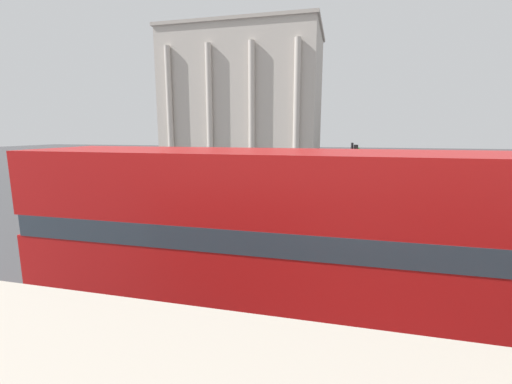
# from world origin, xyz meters

# --- Properties ---
(double_decker_bus) EXTENTS (10.89, 2.70, 4.15)m
(double_decker_bus) POSITION_xyz_m (-1.78, 4.34, 2.31)
(double_decker_bus) COLOR black
(double_decker_bus) RESTS_ON ground_plane
(plaza_building_left) EXTENTS (24.93, 16.79, 20.57)m
(plaza_building_left) POSITION_xyz_m (-16.63, 54.67, 10.29)
(plaza_building_left) COLOR #BCB2A8
(plaza_building_left) RESTS_ON ground_plane
(traffic_light_near) EXTENTS (0.42, 0.24, 3.88)m
(traffic_light_near) POSITION_xyz_m (1.43, 9.64, 2.53)
(traffic_light_near) COLOR black
(traffic_light_near) RESTS_ON ground_plane
(traffic_light_mid) EXTENTS (0.42, 0.24, 3.99)m
(traffic_light_mid) POSITION_xyz_m (-0.04, 15.06, 2.60)
(traffic_light_mid) COLOR black
(traffic_light_mid) RESTS_ON ground_plane
(pedestrian_yellow) EXTENTS (0.32, 0.32, 1.72)m
(pedestrian_yellow) POSITION_xyz_m (4.97, 11.16, 0.99)
(pedestrian_yellow) COLOR #282B33
(pedestrian_yellow) RESTS_ON ground_plane
(pedestrian_white) EXTENTS (0.32, 0.32, 1.75)m
(pedestrian_white) POSITION_xyz_m (3.44, 20.08, 1.01)
(pedestrian_white) COLOR #282B33
(pedestrian_white) RESTS_ON ground_plane
(pedestrian_olive) EXTENTS (0.32, 0.32, 1.67)m
(pedestrian_olive) POSITION_xyz_m (-0.54, 26.24, 0.96)
(pedestrian_olive) COLOR #282B33
(pedestrian_olive) RESTS_ON ground_plane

